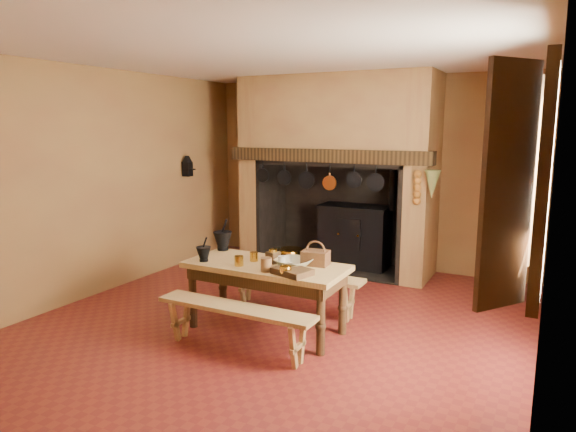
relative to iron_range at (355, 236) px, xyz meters
The scene contains 28 objects.
floor 2.50m from the iron_range, 89.02° to the right, with size 5.50×5.50×0.00m, color maroon.
ceiling 3.37m from the iron_range, 89.02° to the right, with size 5.50×5.50×0.00m, color silver.
back_wall 0.97m from the iron_range, 82.10° to the left, with size 5.00×0.02×2.80m, color olive.
wall_left 3.59m from the iron_range, 135.12° to the right, with size 0.02×5.50×2.80m, color olive.
wall_right 3.65m from the iron_range, 43.91° to the right, with size 0.02×5.50×2.80m, color olive.
wall_front 5.28m from the iron_range, 89.54° to the right, with size 5.00×0.02×2.80m, color olive.
chimney_breast 1.36m from the iron_range, 151.95° to the right, with size 2.95×0.96×2.80m.
iron_range is the anchor object (origin of this frame).
hearth_pans 1.10m from the iron_range, 167.25° to the right, with size 0.51×0.62×0.20m.
hanging_pans 1.12m from the iron_range, 115.02° to the right, with size 1.92×0.29×0.27m.
onion_string 1.49m from the iron_range, 32.25° to the right, with size 0.12×0.10×0.46m, color #A4671E, non-canonical shape.
herb_bunch 1.65m from the iron_range, 28.28° to the right, with size 0.20×0.20×0.35m, color brown.
window 3.91m from the iron_range, 49.98° to the right, with size 0.39×1.75×1.76m.
wall_coffee_mill 2.74m from the iron_range, 159.32° to the right, with size 0.23×0.16×0.31m.
work_table 2.71m from the iron_range, 89.41° to the right, with size 1.64×0.73×0.71m.
bench_front 3.29m from the iron_range, 89.51° to the right, with size 1.59×0.28×0.45m.
bench_back 2.07m from the iron_range, 89.22° to the right, with size 1.62×0.28×0.46m.
mortar_large 2.55m from the iron_range, 105.94° to the right, with size 0.21×0.21×0.36m.
mortar_small 3.00m from the iron_range, 101.37° to the right, with size 0.15×0.15×0.26m.
coffee_grinder 2.66m from the iron_range, 88.43° to the right, with size 0.17×0.14×0.18m.
brass_mug_a 2.92m from the iron_range, 93.42° to the right, with size 0.09×0.09×0.10m, color gold.
brass_mug_b 2.70m from the iron_range, 92.88° to the right, with size 0.08×0.08×0.09m, color gold.
mixing_bowl 2.74m from the iron_range, 82.87° to the right, with size 0.35×0.35×0.09m, color #B9B58E.
stoneware_crock 2.97m from the iron_range, 86.69° to the right, with size 0.11×0.11×0.14m, color brown.
glass_jar 2.81m from the iron_range, 84.93° to the right, with size 0.07×0.07×0.12m, color beige.
wicker_basket 2.58m from the iron_range, 78.96° to the right, with size 0.28×0.21×0.25m.
wooden_tray 2.97m from the iron_range, 81.49° to the right, with size 0.35×0.25×0.06m, color #351F11.
brass_cup 3.03m from the iron_range, 82.38° to the right, with size 0.12×0.12×0.09m, color gold.
Camera 1 is at (2.51, -4.63, 2.09)m, focal length 32.00 mm.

